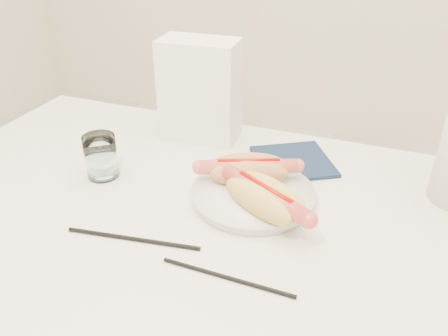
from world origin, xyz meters
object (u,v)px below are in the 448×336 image
(table, at_px, (195,244))
(hotdog_right, at_px, (265,198))
(plate, at_px, (253,196))
(napkin_box, at_px, (200,90))
(water_glass, at_px, (101,156))
(hotdog_left, at_px, (248,170))

(table, xyz_separation_m, hotdog_right, (0.12, 0.04, 0.10))
(plate, bearing_deg, napkin_box, 132.99)
(plate, xyz_separation_m, hotdog_right, (0.04, -0.05, 0.03))
(napkin_box, bearing_deg, plate, -50.65)
(napkin_box, bearing_deg, water_glass, -119.16)
(napkin_box, bearing_deg, table, -72.29)
(hotdog_right, xyz_separation_m, water_glass, (-0.35, 0.02, 0.00))
(table, relative_size, napkin_box, 5.24)
(plate, height_order, water_glass, water_glass)
(hotdog_right, xyz_separation_m, napkin_box, (-0.23, 0.26, 0.07))
(water_glass, bearing_deg, plate, 4.55)
(plate, relative_size, hotdog_right, 1.19)
(table, distance_m, water_glass, 0.26)
(plate, distance_m, napkin_box, 0.31)
(plate, relative_size, napkin_box, 0.97)
(table, height_order, hotdog_right, hotdog_right)
(table, bearing_deg, hotdog_left, 65.06)
(hotdog_right, height_order, water_glass, water_glass)
(plate, distance_m, hotdog_right, 0.07)
(hotdog_left, distance_m, water_glass, 0.30)
(plate, height_order, hotdog_left, hotdog_left)
(water_glass, height_order, napkin_box, napkin_box)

